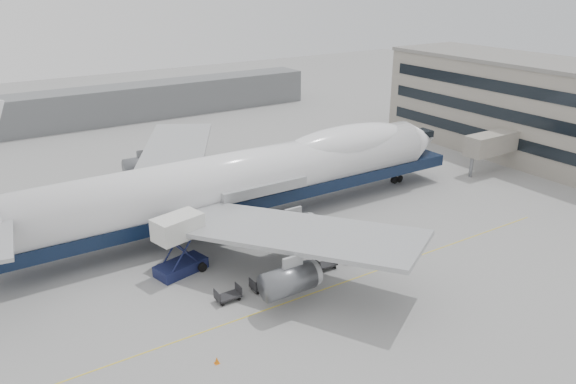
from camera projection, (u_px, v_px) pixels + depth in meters
ground at (300, 261)px, 58.79m from camera, size 260.00×260.00×0.00m
apron_line at (334, 286)px, 54.10m from camera, size 60.00×0.15×0.01m
hangar at (52, 112)px, 107.19m from camera, size 110.00×8.00×7.00m
airliner at (248, 177)px, 66.46m from camera, size 67.00×55.30×19.98m
catering_truck at (179, 241)px, 55.35m from camera, size 5.58×4.39×6.13m
traffic_cone at (217, 360)px, 43.20m from camera, size 0.40×0.40×0.59m
dolly_0 at (228, 296)px, 51.44m from camera, size 2.30×1.35×1.30m
dolly_1 at (263, 284)px, 53.31m from camera, size 2.30×1.35×1.30m
dolly_2 at (295, 274)px, 55.18m from camera, size 2.30×1.35×1.30m
dolly_3 at (325, 264)px, 57.06m from camera, size 2.30×1.35×1.30m
dolly_4 at (353, 255)px, 58.93m from camera, size 2.30×1.35×1.30m
dolly_5 at (380, 246)px, 60.80m from camera, size 2.30×1.35×1.30m
dolly_6 at (405, 238)px, 62.67m from camera, size 2.30×1.35×1.30m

